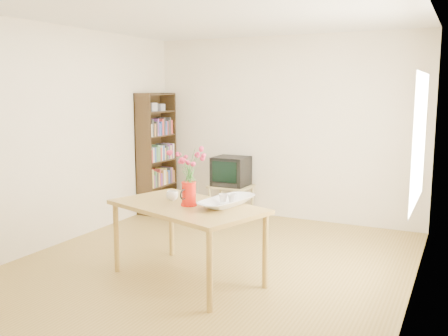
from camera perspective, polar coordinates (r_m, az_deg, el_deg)
The scene contains 11 objects.
room at distance 5.13m, azimuth -1.16°, elevation 2.84°, with size 4.50×4.50×4.50m.
table at distance 4.84m, azimuth -4.22°, elevation -5.10°, with size 1.67×1.26×0.75m.
tv_stand at distance 7.34m, azimuth 0.82°, elevation -2.54°, with size 0.60×0.45×0.46m.
bookshelf at distance 7.63m, azimuth -7.71°, elevation 1.27°, with size 0.28×0.70×1.80m.
pitcher at distance 4.77m, azimuth -4.03°, elevation -3.05°, with size 0.15×0.23×0.23m.
flowers at distance 4.72m, azimuth -4.07°, elevation 0.57°, with size 0.27×0.27×0.38m, color #CC305B, non-canonical shape.
mug at distance 5.02m, azimuth -5.92°, elevation -3.17°, with size 0.12×0.12×0.09m, color white.
bowl at distance 4.73m, azimuth 0.33°, elevation -1.79°, with size 0.46×0.46×0.43m, color white.
teacup_a at distance 4.75m, azimuth -0.10°, elevation -2.26°, with size 0.07×0.07×0.07m, color white.
teacup_b at distance 4.73m, azimuth 0.93°, elevation -2.28°, with size 0.08×0.08×0.07m, color white.
television at distance 7.30m, azimuth 0.87°, elevation -0.30°, with size 0.49×0.46×0.42m.
Camera 1 is at (2.36, -4.53, 1.84)m, focal length 40.00 mm.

